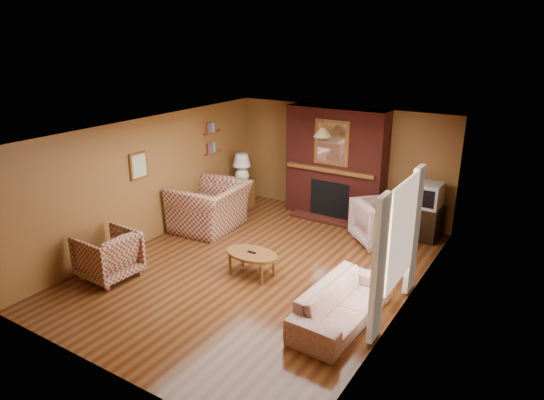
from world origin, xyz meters
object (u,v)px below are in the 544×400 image
Objects in this scene: side_table at (242,194)px; plaid_armchair at (108,255)px; crt_tv at (427,195)px; floral_armchair at (380,222)px; table_lamp at (242,167)px; tv_stand at (424,222)px; fireplace at (335,164)px; floral_sofa at (343,304)px; plaid_loveseat at (210,207)px; coffee_table at (252,255)px.

plaid_armchair is at bearing -87.88° from side_table.
floral_armchair is at bearing -134.57° from crt_tv.
table_lamp reaches higher than side_table.
tv_stand is (4.15, 0.35, 0.04)m from side_table.
crt_tv is (0.66, 0.67, 0.48)m from floral_armchair.
fireplace reaches higher than floral_sofa.
fireplace reaches higher than side_table.
plaid_armchair is at bearing 105.24° from floral_sofa.
crt_tv reaches higher than floral_armchair.
plaid_loveseat is at bearing -80.46° from side_table.
fireplace is 1.80m from floral_armchair.
tv_stand is at bearing -5.15° from fireplace.
side_table is 0.86× the size of table_lamp.
floral_armchair is at bearing 104.71° from plaid_loveseat.
table_lamp is at bearing 38.02° from floral_armchair.
coffee_table is 1.64× the size of side_table.
plaid_loveseat is at bearing 146.56° from coffee_table.
floral_armchair is 1.76× the size of crt_tv.
floral_armchair is 2.76m from coffee_table.
fireplace is at bearing 132.54° from plaid_loveseat.
plaid_loveseat is at bearing -149.45° from tv_stand.
tv_stand is (4.15, 0.35, -0.62)m from table_lamp.
floral_armchair is (3.34, 3.72, 0.03)m from plaid_armchair.
side_table is (-2.13, 2.73, -0.07)m from coffee_table.
plaid_loveseat is at bearing -154.83° from crt_tv.
tv_stand is (0.66, 0.68, -0.09)m from floral_armchair.
crt_tv is at bearing 110.16° from plaid_loveseat.
floral_sofa is at bearing -63.06° from fireplace.
tv_stand reaches higher than floral_sofa.
table_lamp is at bearing 54.20° from floral_sofa.
side_table is (-0.25, 1.49, -0.19)m from plaid_loveseat.
fireplace is 4.50× the size of crt_tv.
crt_tv is (2.02, 3.08, 0.55)m from coffee_table.
tv_stand is (3.90, 1.84, -0.14)m from plaid_loveseat.
plaid_loveseat is at bearing -132.44° from fireplace.
table_lamp is at bearing -169.87° from tv_stand.
crt_tv reaches higher than plaid_loveseat.
fireplace is at bearing 29.84° from floral_sofa.
floral_sofa is 3.61m from crt_tv.
crt_tv is at bearing 4.74° from table_lamp.
plaid_loveseat is 1.52m from side_table.
plaid_loveseat is 1.56× the size of coffee_table.
fireplace is at bearing 14.29° from side_table.
plaid_loveseat is 0.77× the size of floral_sofa.
plaid_armchair is 1.51× the size of side_table.
coffee_table is 3.51m from table_lamp.
floral_sofa is at bearing 105.53° from plaid_armchair.
coffee_table is at bearing -123.28° from crt_tv.
plaid_loveseat reaches higher than floral_sofa.
plaid_armchair is at bearing -126.98° from tv_stand.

